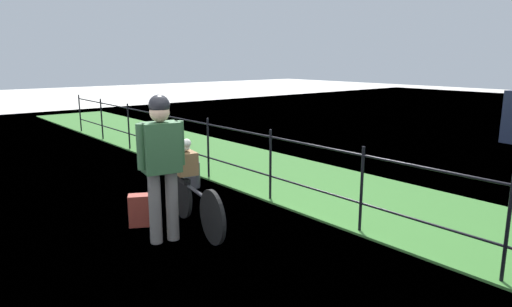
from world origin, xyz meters
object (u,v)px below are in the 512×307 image
backpack_on_paving (140,210)px  mooring_bollard (194,175)px  terrier_dog (184,145)px  cyclist_person (161,156)px  wooden_crate (184,162)px  bicycle_main (195,203)px

backpack_on_paving → mooring_bollard: mooring_bollard is taller
terrier_dog → backpack_on_paving: terrier_dog is taller
terrier_dog → mooring_bollard: bearing=144.5°
mooring_bollard → cyclist_person: bearing=-40.5°
wooden_crate → terrier_dog: bearing=-10.3°
terrier_dog → mooring_bollard: terrier_dog is taller
wooden_crate → mooring_bollard: bearing=144.2°
terrier_dog → mooring_bollard: size_ratio=0.78×
backpack_on_paving → cyclist_person: bearing=-61.7°
bicycle_main → cyclist_person: size_ratio=0.95×
terrier_dog → backpack_on_paving: bearing=-112.7°
wooden_crate → terrier_dog: terrier_dog is taller
wooden_crate → mooring_bollard: (-1.25, 0.90, -0.57)m
terrier_dog → cyclist_person: (0.41, -0.53, 0.01)m
bicycle_main → mooring_bollard: bicycle_main is taller
wooden_crate → backpack_on_paving: (-0.20, -0.53, -0.57)m
mooring_bollard → terrier_dog: bearing=-35.5°
wooden_crate → backpack_on_paving: 0.81m
terrier_dog → cyclist_person: cyclist_person is taller
terrier_dog → wooden_crate: bearing=169.7°
bicycle_main → backpack_on_paving: bicycle_main is taller
bicycle_main → mooring_bollard: bearing=148.9°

